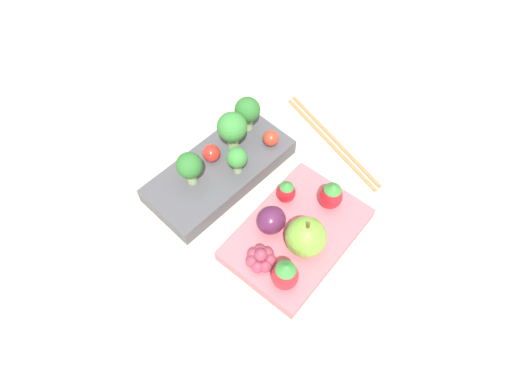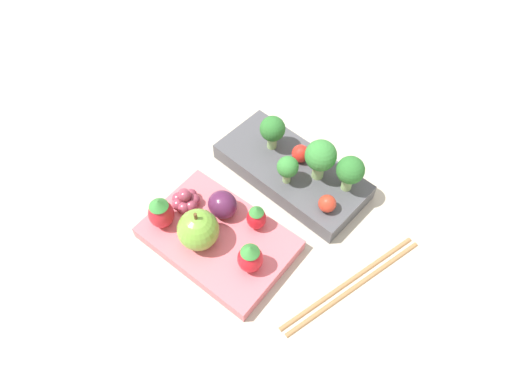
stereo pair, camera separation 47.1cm
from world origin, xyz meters
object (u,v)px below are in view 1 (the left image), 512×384
strawberry_1 (285,275)px  plum (271,220)px  broccoli_floret_1 (189,166)px  grape_cluster (261,258)px  apple (303,239)px  broccoli_floret_0 (247,111)px  cherry_tomato_0 (271,138)px  broccoli_floret_3 (232,128)px  broccoli_floret_2 (237,158)px  strawberry_0 (286,192)px  strawberry_2 (331,195)px  bento_box_fruit (297,234)px  chopsticks_pair (332,140)px  cherry_tomato_1 (209,155)px  bento_box_savoury (218,172)px

strawberry_1 → plum: strawberry_1 is taller
broccoli_floret_1 → grape_cluster: bearing=-94.0°
broccoli_floret_1 → apple: (0.04, -0.17, -0.02)m
broccoli_floret_0 → cherry_tomato_0: (0.00, -0.04, -0.02)m
broccoli_floret_0 → broccoli_floret_3: bearing=-162.2°
broccoli_floret_2 → cherry_tomato_0: (0.07, 0.00, -0.02)m
cherry_tomato_0 → strawberry_1: (-0.13, -0.16, 0.01)m
broccoli_floret_2 → broccoli_floret_3: (0.02, 0.04, 0.01)m
cherry_tomato_0 → strawberry_0: (-0.05, -0.08, -0.00)m
broccoli_floret_0 → strawberry_2: (-0.01, -0.17, -0.02)m
strawberry_0 → strawberry_2: (0.04, -0.05, 0.00)m
strawberry_0 → apple: bearing=-119.3°
bento_box_fruit → broccoli_floret_3: broccoli_floret_3 is taller
broccoli_floret_3 → chopsticks_pair: broccoli_floret_3 is taller
strawberry_1 → chopsticks_pair: strawberry_1 is taller
broccoli_floret_2 → cherry_tomato_1: bearing=113.3°
broccoli_floret_0 → bento_box_savoury: bearing=-162.8°
cherry_tomato_1 → bento_box_savoury: bearing=-84.7°
bento_box_savoury → strawberry_1: 0.19m
bento_box_fruit → broccoli_floret_0: (0.07, 0.17, 0.05)m
strawberry_1 → grape_cluster: strawberry_1 is taller
bento_box_fruit → strawberry_0: bearing=63.0°
strawberry_2 → broccoli_floret_0: bearing=87.8°
cherry_tomato_1 → chopsticks_pair: size_ratio=0.12×
apple → cherry_tomato_0: bearing=59.8°
cherry_tomato_1 → apple: bearing=-90.1°
cherry_tomato_0 → strawberry_0: bearing=-120.9°
broccoli_floret_1 → broccoli_floret_3: (0.08, 0.01, 0.01)m
bento_box_fruit → apple: apple is taller
bento_box_fruit → cherry_tomato_0: size_ratio=8.51×
broccoli_floret_0 → grape_cluster: (-0.13, -0.17, -0.03)m
bento_box_fruit → strawberry_2: 0.07m
broccoli_floret_1 → bento_box_fruit: bearing=-70.2°
grape_cluster → chopsticks_pair: 0.24m
bento_box_savoury → plum: plum is taller
broccoli_floret_1 → broccoli_floret_3: broccoli_floret_3 is taller
broccoli_floret_1 → strawberry_2: broccoli_floret_1 is taller
strawberry_1 → cherry_tomato_1: bearing=76.5°
bento_box_savoury → strawberry_1: strawberry_1 is taller
bento_box_savoury → plum: (-0.01, -0.12, 0.02)m
broccoli_floret_3 → grape_cluster: broccoli_floret_3 is taller
bento_box_savoury → bento_box_fruit: bento_box_savoury is taller
broccoli_floret_1 → cherry_tomato_0: bearing=-11.2°
chopsticks_pair → plum: bearing=-164.1°
cherry_tomato_1 → grape_cluster: 0.17m
bento_box_savoury → chopsticks_pair: bento_box_savoury is taller
apple → grape_cluster: size_ratio=1.59×
chopsticks_pair → bento_box_fruit: bearing=-153.5°
bento_box_savoury → cherry_tomato_0: size_ratio=9.40×
broccoli_floret_1 → grape_cluster: 0.15m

